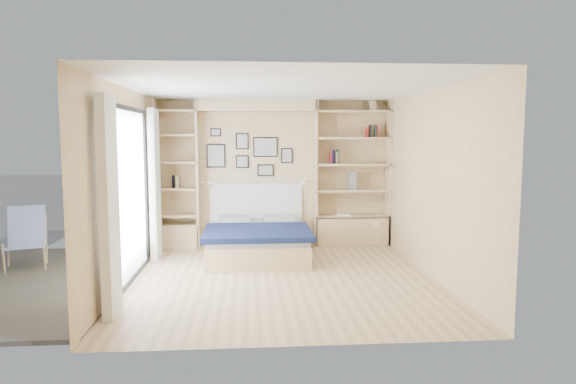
{
  "coord_description": "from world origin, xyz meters",
  "views": [
    {
      "loc": [
        -0.44,
        -6.66,
        1.87
      ],
      "look_at": [
        0.14,
        0.9,
        1.06
      ],
      "focal_mm": 32.0,
      "sensor_mm": 36.0,
      "label": 1
    }
  ],
  "objects": [
    {
      "name": "ground",
      "position": [
        0.0,
        0.0,
        0.0
      ],
      "size": [
        4.5,
        4.5,
        0.0
      ],
      "primitive_type": "plane",
      "color": "tan",
      "rests_on": "ground"
    },
    {
      "name": "reading_lamps",
      "position": [
        -0.3,
        2.0,
        1.1
      ],
      "size": [
        1.92,
        0.12,
        0.15
      ],
      "color": "silver",
      "rests_on": "ground"
    },
    {
      "name": "deck",
      "position": [
        -3.6,
        0.0,
        0.0
      ],
      "size": [
        3.2,
        4.0,
        0.05
      ],
      "primitive_type": "cube",
      "color": "#635949",
      "rests_on": "ground"
    },
    {
      "name": "deck_chair",
      "position": [
        -3.64,
        0.87,
        0.42
      ],
      "size": [
        0.77,
        0.99,
        0.88
      ],
      "rotation": [
        0.0,
        0.0,
        0.32
      ],
      "color": "tan",
      "rests_on": "ground"
    },
    {
      "name": "bed",
      "position": [
        -0.32,
        1.27,
        0.26
      ],
      "size": [
        1.6,
        1.95,
        1.07
      ],
      "color": "tan",
      "rests_on": "ground"
    },
    {
      "name": "room_shell",
      "position": [
        -0.39,
        1.52,
        1.08
      ],
      "size": [
        4.5,
        4.5,
        4.5
      ],
      "color": "#E3BE8C",
      "rests_on": "ground"
    },
    {
      "name": "photo_gallery",
      "position": [
        -0.45,
        2.22,
        1.6
      ],
      "size": [
        1.48,
        0.02,
        0.82
      ],
      "color": "black",
      "rests_on": "ground"
    },
    {
      "name": "shelf_decor",
      "position": [
        1.05,
        2.07,
        1.66
      ],
      "size": [
        3.5,
        0.23,
        2.03
      ],
      "color": "#A51E1E",
      "rests_on": "ground"
    }
  ]
}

